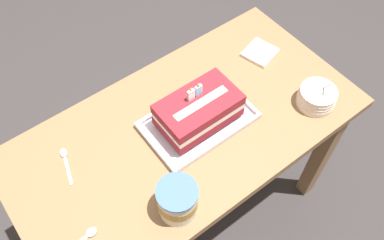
# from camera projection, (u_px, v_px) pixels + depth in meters

# --- Properties ---
(ground_plane) EXTENTS (8.00, 8.00, 0.00)m
(ground_plane) POSITION_uv_depth(u_px,v_px,m) (188.00, 212.00, 2.02)
(ground_plane) COLOR #383333
(dining_table) EXTENTS (1.22, 0.63, 0.75)m
(dining_table) POSITION_uv_depth(u_px,v_px,m) (186.00, 146.00, 1.50)
(dining_table) COLOR olive
(dining_table) RESTS_ON ground_plane
(foil_tray) EXTENTS (0.37, 0.23, 0.02)m
(foil_tray) POSITION_uv_depth(u_px,v_px,m) (198.00, 121.00, 1.41)
(foil_tray) COLOR silver
(foil_tray) RESTS_ON dining_table
(birthday_cake) EXTENTS (0.27, 0.16, 0.15)m
(birthday_cake) POSITION_uv_depth(u_px,v_px,m) (198.00, 110.00, 1.35)
(birthday_cake) COLOR maroon
(birthday_cake) RESTS_ON foil_tray
(bowl_stack) EXTENTS (0.14, 0.14, 0.13)m
(bowl_stack) POSITION_uv_depth(u_px,v_px,m) (317.00, 97.00, 1.43)
(bowl_stack) COLOR silver
(bowl_stack) RESTS_ON dining_table
(ice_cream_tub) EXTENTS (0.12, 0.12, 0.12)m
(ice_cream_tub) POSITION_uv_depth(u_px,v_px,m) (178.00, 200.00, 1.18)
(ice_cream_tub) COLOR silver
(ice_cream_tub) RESTS_ON dining_table
(serving_spoon_near_tray) EXTENTS (0.13, 0.03, 0.01)m
(serving_spoon_near_tray) POSITION_uv_depth(u_px,v_px,m) (88.00, 235.00, 1.18)
(serving_spoon_near_tray) COLOR silver
(serving_spoon_near_tray) RESTS_ON dining_table
(serving_spoon_by_bowls) EXTENTS (0.05, 0.14, 0.01)m
(serving_spoon_by_bowls) POSITION_uv_depth(u_px,v_px,m) (65.00, 157.00, 1.33)
(serving_spoon_by_bowls) COLOR silver
(serving_spoon_by_bowls) RESTS_ON dining_table
(napkin_pile) EXTENTS (0.14, 0.14, 0.01)m
(napkin_pile) POSITION_uv_depth(u_px,v_px,m) (260.00, 53.00, 1.59)
(napkin_pile) COLOR silver
(napkin_pile) RESTS_ON dining_table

